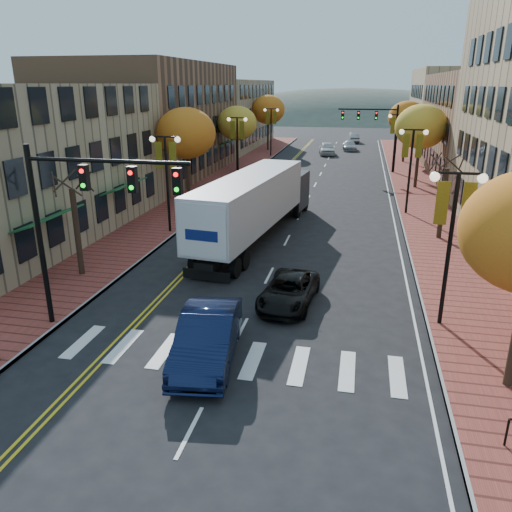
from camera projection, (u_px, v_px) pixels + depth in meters
The scene contains 27 objects.
ground at pixel (211, 390), 15.44m from camera, with size 200.00×200.00×0.00m, color black.
sidewalk_left at pixel (219, 183), 47.22m from camera, with size 4.00×85.00×0.15m, color brown.
sidewalk_right at pixel (416, 191), 43.73m from camera, with size 4.00×85.00×0.15m, color brown.
building_left_mid at pixel (150, 120), 50.24m from camera, with size 12.00×24.00×11.00m, color brown.
building_left_far at pixel (219, 114), 73.61m from camera, with size 12.00×26.00×9.50m, color #9E8966.
building_right_far at pixel (470, 110), 69.25m from camera, with size 15.00×20.00×11.00m, color #9E8966.
tree_left_a at pixel (77, 233), 23.85m from camera, with size 0.28×0.28×4.20m.
tree_left_b at pixel (186, 133), 37.60m from camera, with size 4.48×4.48×7.21m.
tree_left_c at pixel (237, 123), 52.53m from camera, with size 4.16×4.16×6.69m.
tree_left_d at pixel (268, 110), 69.00m from camera, with size 4.61×4.61×7.42m.
tree_right_b at pixel (443, 204), 29.61m from camera, with size 0.28×0.28×4.20m.
tree_right_c at pixel (421, 127), 43.36m from camera, with size 4.48×4.48×7.21m.
tree_right_d at pixel (407, 117), 58.21m from camera, with size 4.35×4.35×7.00m.
lamp_left_b at pixel (166, 165), 30.29m from camera, with size 1.96×0.36×6.05m.
lamp_left_c at pixel (237, 136), 46.94m from camera, with size 1.96×0.36×6.05m.
lamp_left_d at pixel (271, 123), 63.59m from camera, with size 1.96×0.36×6.05m.
lamp_right_a at pixel (453, 220), 18.13m from camera, with size 1.96×0.36×6.05m.
lamp_right_b at pixel (411, 155), 34.78m from camera, with size 1.96×0.36×6.05m.
lamp_right_c at pixel (397, 132), 51.43m from camera, with size 1.96×0.36×6.05m.
traffic_mast_near at pixel (83, 205), 17.66m from camera, with size 6.10×0.35×7.00m.
traffic_mast_far at pixel (377, 125), 51.61m from camera, with size 6.10×0.34×7.00m.
semi_truck at pixel (257, 200), 29.87m from camera, with size 4.56×16.44×4.06m.
navy_sedan at pixel (207, 337), 16.90m from camera, with size 1.82×5.23×1.72m, color black.
black_suv at pixel (289, 291), 21.30m from camera, with size 2.05×4.45×1.24m, color black.
car_far_white at pixel (327, 148), 66.57m from camera, with size 1.95×4.85×1.65m, color silver.
car_far_silver at pixel (350, 146), 71.04m from camera, with size 1.83×4.49×1.30m, color #97989E.
car_far_oncoming at pixel (354, 138), 80.50m from camera, with size 1.46×4.19×1.38m, color #939499.
Camera 1 is at (4.08, -12.66, 8.98)m, focal length 35.00 mm.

